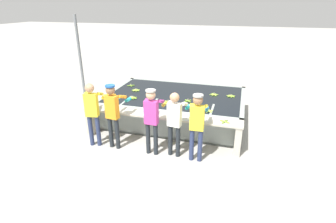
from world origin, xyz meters
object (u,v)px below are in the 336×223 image
object	(u,v)px
banana_bunch_floating_0	(136,90)
banana_bunch_ledge_0	(225,122)
worker_0	(92,109)
banana_bunch_floating_4	(131,85)
knife_0	(194,118)
worker_2	(152,116)
banana_bunch_floating_3	(214,95)
banana_bunch_floating_2	(188,101)
worker_3	(175,119)
banana_bunch_floating_1	(168,102)
support_post_left	(81,66)
worker_1	(113,110)
banana_bunch_floating_5	(208,111)
worker_4	(197,121)
banana_bunch_floating_7	(231,96)
banana_bunch_floating_6	(133,98)

from	to	relation	value
banana_bunch_floating_0	banana_bunch_ledge_0	world-z (taller)	banana_bunch_ledge_0
worker_0	banana_bunch_floating_4	bearing A→B (deg)	92.65
worker_0	knife_0	world-z (taller)	worker_0
worker_2	banana_bunch_floating_3	bearing A→B (deg)	64.59
banana_bunch_ledge_0	banana_bunch_floating_3	bearing A→B (deg)	103.95
worker_2	banana_bunch_floating_2	world-z (taller)	worker_2
worker_2	worker_3	bearing A→B (deg)	7.45
banana_bunch_floating_1	support_post_left	size ratio (longest dim) A/B	0.09
support_post_left	banana_bunch_floating_2	bearing A→B (deg)	-4.67
worker_2	knife_0	size ratio (longest dim) A/B	4.79
worker_1	worker_2	xyz separation A→B (m)	(1.03, -0.02, -0.01)
banana_bunch_floating_2	banana_bunch_floating_5	size ratio (longest dim) A/B	0.85
banana_bunch_ledge_0	worker_4	bearing A→B (deg)	-137.67
worker_4	banana_bunch_floating_7	distance (m)	2.60
banana_bunch_floating_0	banana_bunch_floating_1	size ratio (longest dim) A/B	1.00
worker_0	banana_bunch_floating_6	xyz separation A→B (m)	(0.45, 1.53, -0.19)
banana_bunch_ledge_0	banana_bunch_floating_4	bearing A→B (deg)	147.50
worker_2	banana_bunch_ledge_0	distance (m)	1.78
banana_bunch_floating_2	banana_bunch_ledge_0	size ratio (longest dim) A/B	0.90
worker_2	banana_bunch_floating_4	world-z (taller)	worker_2
banana_bunch_floating_1	banana_bunch_floating_4	world-z (taller)	same
worker_3	banana_bunch_floating_0	world-z (taller)	worker_3
worker_4	banana_bunch_floating_6	bearing A→B (deg)	145.82
banana_bunch_floating_6	banana_bunch_floating_7	distance (m)	3.04
worker_3	banana_bunch_floating_1	bearing A→B (deg)	112.04
banana_bunch_floating_4	banana_bunch_ledge_0	world-z (taller)	banana_bunch_ledge_0
banana_bunch_floating_6	banana_bunch_floating_2	bearing A→B (deg)	7.06
banana_bunch_floating_2	support_post_left	distance (m)	3.77
worker_2	banana_bunch_ledge_0	size ratio (longest dim) A/B	6.29
banana_bunch_floating_5	knife_0	world-z (taller)	banana_bunch_floating_5
knife_0	worker_2	bearing A→B (deg)	-149.61
banana_bunch_floating_2	banana_bunch_floating_3	distance (m)	1.04
worker_0	banana_bunch_floating_6	bearing A→B (deg)	73.72
worker_2	banana_bunch_floating_0	xyz separation A→B (m)	(-1.35, 2.25, -0.18)
banana_bunch_floating_0	knife_0	bearing A→B (deg)	-36.95
banana_bunch_floating_2	knife_0	size ratio (longest dim) A/B	0.68
worker_2	banana_bunch_floating_0	world-z (taller)	worker_2
worker_3	knife_0	size ratio (longest dim) A/B	4.66
banana_bunch_floating_1	banana_bunch_ledge_0	distance (m)	1.95
worker_1	banana_bunch_floating_7	distance (m)	3.72
support_post_left	worker_2	bearing A→B (deg)	-32.71
worker_1	banana_bunch_floating_3	distance (m)	3.36
banana_bunch_floating_1	knife_0	xyz separation A→B (m)	(0.94, -0.93, -0.01)
worker_3	worker_2	bearing A→B (deg)	-172.55
worker_2	support_post_left	distance (m)	3.80
knife_0	support_post_left	xyz separation A→B (m)	(-4.09, 1.49, 0.76)
banana_bunch_floating_4	worker_1	bearing A→B (deg)	-75.70
worker_0	knife_0	xyz separation A→B (m)	(2.52, 0.55, -0.19)
banana_bunch_floating_2	banana_bunch_floating_5	distance (m)	0.91
banana_bunch_floating_2	support_post_left	world-z (taller)	support_post_left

